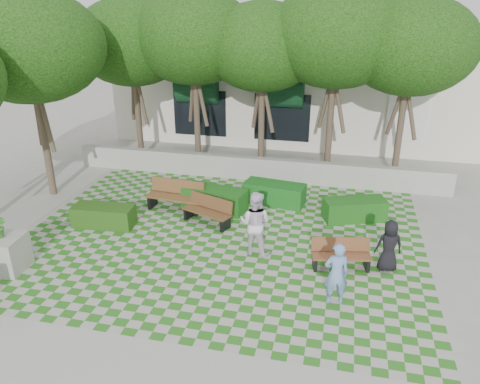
% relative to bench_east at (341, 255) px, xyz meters
% --- Properties ---
extents(ground, '(90.00, 90.00, 0.00)m').
position_rel_bench_east_xyz_m(ground, '(-3.60, -0.19, -0.40)').
color(ground, gray).
rests_on(ground, ground).
extents(lawn, '(12.00, 12.00, 0.00)m').
position_rel_bench_east_xyz_m(lawn, '(-3.60, 0.81, -0.39)').
color(lawn, '#2B721E').
rests_on(lawn, ground).
extents(sidewalk_south, '(16.00, 2.00, 0.01)m').
position_rel_bench_east_xyz_m(sidewalk_south, '(-3.60, -4.89, -0.39)').
color(sidewalk_south, '#9E9B93').
rests_on(sidewalk_south, ground).
extents(sidewalk_west, '(2.00, 12.00, 0.01)m').
position_rel_bench_east_xyz_m(sidewalk_west, '(-10.80, 0.81, -0.39)').
color(sidewalk_west, '#9E9B93').
rests_on(sidewalk_west, ground).
extents(retaining_wall, '(15.00, 0.36, 0.90)m').
position_rel_bench_east_xyz_m(retaining_wall, '(-3.60, 6.01, 0.05)').
color(retaining_wall, '#9E9B93').
rests_on(retaining_wall, ground).
extents(bench_east, '(1.65, 0.83, 0.83)m').
position_rel_bench_east_xyz_m(bench_east, '(0.00, 0.00, 0.00)').
color(bench_east, brown).
rests_on(bench_east, ground).
extents(bench_mid, '(1.77, 1.15, 0.89)m').
position_rel_bench_east_xyz_m(bench_mid, '(-4.27, 1.78, 0.03)').
color(bench_mid, '#52341C').
rests_on(bench_mid, ground).
extents(bench_west, '(2.01, 0.83, 1.03)m').
position_rel_bench_east_xyz_m(bench_west, '(-5.66, 2.55, 0.10)').
color(bench_west, brown).
rests_on(bench_west, ground).
extents(hedge_east, '(2.15, 1.45, 0.70)m').
position_rel_bench_east_xyz_m(hedge_east, '(0.34, 3.13, -0.05)').
color(hedge_east, '#164D14').
rests_on(hedge_east, ground).
extents(hedge_midright, '(2.22, 1.15, 0.74)m').
position_rel_bench_east_xyz_m(hedge_midright, '(-2.43, 3.84, -0.03)').
color(hedge_midright, '#154F19').
rests_on(hedge_midright, ground).
extents(hedge_midleft, '(2.30, 1.28, 0.76)m').
position_rel_bench_east_xyz_m(hedge_midleft, '(-4.36, 2.86, -0.02)').
color(hedge_midleft, '#154B14').
rests_on(hedge_midleft, ground).
extents(hedge_west, '(1.98, 0.90, 0.68)m').
position_rel_bench_east_xyz_m(hedge_west, '(-7.47, 0.85, -0.06)').
color(hedge_west, '#1E4512').
rests_on(hedge_west, ground).
extents(planter_back, '(1.06, 1.06, 1.62)m').
position_rel_bench_east_xyz_m(planter_back, '(-8.75, -2.13, 0.14)').
color(planter_back, '#9E9B93').
rests_on(planter_back, ground).
extents(person_blue, '(0.66, 0.52, 1.61)m').
position_rel_bench_east_xyz_m(person_blue, '(-0.09, -1.64, 0.41)').
color(person_blue, '#6E91C9').
rests_on(person_blue, ground).
extents(person_dark, '(0.78, 0.59, 1.45)m').
position_rel_bench_east_xyz_m(person_dark, '(1.22, 0.18, 0.33)').
color(person_dark, black).
rests_on(person_dark, ground).
extents(person_white, '(1.01, 0.84, 1.89)m').
position_rel_bench_east_xyz_m(person_white, '(-2.42, 0.26, 0.54)').
color(person_white, silver).
rests_on(person_white, ground).
extents(tree_row, '(17.70, 13.40, 7.41)m').
position_rel_bench_east_xyz_m(tree_row, '(-5.46, 5.76, 4.78)').
color(tree_row, '#47382B').
rests_on(tree_row, ground).
extents(building, '(18.00, 8.92, 5.15)m').
position_rel_bench_east_xyz_m(building, '(-2.67, 13.88, 2.12)').
color(building, silver).
rests_on(building, ground).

